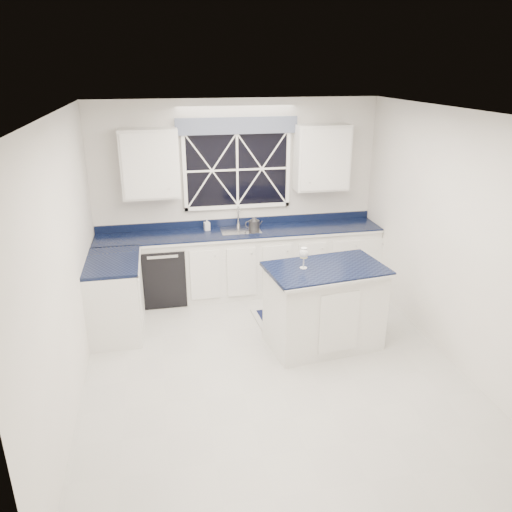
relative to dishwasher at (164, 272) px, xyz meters
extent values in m
plane|color=#ADADA9|center=(1.10, -1.95, -0.41)|extent=(4.50, 4.50, 0.00)
cube|color=silver|center=(1.10, 0.30, 0.94)|extent=(4.00, 0.10, 2.70)
cube|color=silver|center=(1.10, 0.00, 0.04)|extent=(3.98, 0.60, 0.90)
cube|color=silver|center=(-0.60, -0.80, 0.04)|extent=(0.60, 1.00, 0.90)
cube|color=black|center=(1.10, 0.00, 0.51)|extent=(3.98, 0.64, 0.04)
cube|color=black|center=(0.00, 0.00, 0.00)|extent=(0.60, 0.58, 0.82)
cube|color=black|center=(1.10, 0.27, 1.34)|extent=(1.40, 0.02, 1.00)
cube|color=slate|center=(1.10, 0.21, 1.94)|extent=(1.65, 0.04, 0.22)
cube|color=silver|center=(-0.07, 0.13, 1.49)|extent=(0.75, 0.34, 0.90)
cube|color=silver|center=(2.28, 0.13, 1.49)|extent=(0.75, 0.34, 0.90)
cylinder|color=#BBBBBE|center=(1.10, 0.22, 0.55)|extent=(0.05, 0.05, 0.04)
cylinder|color=#BBBBBE|center=(1.10, 0.22, 0.69)|extent=(0.02, 0.02, 0.28)
cylinder|color=#BBBBBE|center=(1.10, 0.13, 0.82)|extent=(0.02, 0.18, 0.02)
cube|color=silver|center=(1.80, -1.60, 0.06)|extent=(1.34, 0.88, 0.94)
cube|color=black|center=(1.80, -1.60, 0.55)|extent=(1.41, 0.95, 0.04)
cube|color=#A9A9A4|center=(1.77, -0.94, -0.40)|extent=(1.31, 0.85, 0.01)
cube|color=#0F1334|center=(1.77, -0.94, -0.39)|extent=(1.17, 0.70, 0.01)
cylinder|color=#2B2B2E|center=(1.30, 0.05, 0.59)|extent=(0.17, 0.17, 0.12)
cone|color=#2B2B2E|center=(1.30, 0.05, 0.68)|extent=(0.14, 0.14, 0.05)
torus|color=#2B2B2E|center=(1.22, 0.06, 0.60)|extent=(0.10, 0.03, 0.10)
cylinder|color=#2B2B2E|center=(1.39, 0.04, 0.61)|extent=(0.06, 0.02, 0.08)
cylinder|color=silver|center=(1.54, -1.58, 0.58)|extent=(0.08, 0.08, 0.01)
cylinder|color=silver|center=(1.54, -1.58, 0.64)|extent=(0.01, 0.01, 0.13)
ellipsoid|color=silver|center=(1.54, -1.58, 0.75)|extent=(0.10, 0.10, 0.13)
cylinder|color=#CEBE6D|center=(1.54, -1.58, 0.73)|extent=(0.08, 0.08, 0.05)
imported|color=silver|center=(0.64, 0.13, 0.61)|extent=(0.09, 0.09, 0.17)
camera|label=1|loc=(0.01, -6.53, 2.70)|focal=35.00mm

